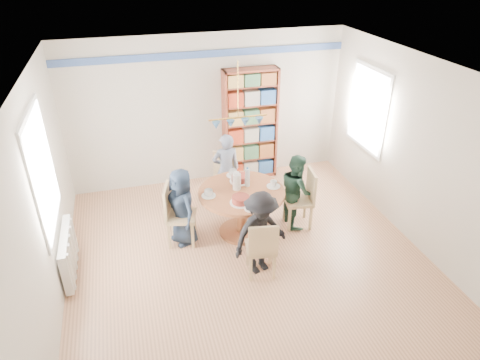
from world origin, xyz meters
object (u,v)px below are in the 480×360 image
object	(u,v)px
chair_far	(224,175)
person_right	(296,190)
chair_near	(262,247)
person_far	(226,170)
radiator	(69,253)
person_near	(260,233)
bookshelf	(250,126)
person_left	(182,207)
chair_right	(304,196)
chair_left	(175,212)
dining_table	(242,202)

from	to	relation	value
chair_far	person_right	distance (m)	1.36
chair_near	person_far	xyz separation A→B (m)	(0.01, 1.96, 0.16)
radiator	person_near	size ratio (longest dim) A/B	0.81
person_right	bookshelf	xyz separation A→B (m)	(-0.23, 1.73, 0.43)
person_near	person_left	bearing A→B (deg)	117.30
chair_near	bookshelf	size ratio (longest dim) A/B	0.42
radiator	chair_far	bearing A→B (deg)	28.02
radiator	chair_near	distance (m)	2.59
chair_right	chair_near	world-z (taller)	chair_right
chair_left	person_far	distance (m)	1.33
person_far	person_near	world-z (taller)	person_far
dining_table	chair_left	bearing A→B (deg)	177.24
bookshelf	chair_right	bearing A→B (deg)	-79.54
dining_table	chair_far	xyz separation A→B (m)	(-0.01, 1.04, -0.07)
person_right	chair_right	bearing A→B (deg)	-121.88
dining_table	person_far	distance (m)	0.93
bookshelf	person_right	bearing A→B (deg)	-82.45
person_far	radiator	bearing A→B (deg)	26.83
chair_far	person_far	size ratio (longest dim) A/B	0.69
person_far	dining_table	bearing A→B (deg)	91.20
person_left	chair_left	bearing A→B (deg)	-117.41
chair_right	person_far	world-z (taller)	person_far
radiator	chair_right	size ratio (longest dim) A/B	1.05
person_left	person_far	xyz separation A→B (m)	(0.89, 0.89, 0.04)
dining_table	chair_far	world-z (taller)	chair_far
person_far	person_near	xyz separation A→B (m)	(0.01, -1.83, -0.03)
chair_left	chair_right	distance (m)	2.00
radiator	person_left	bearing A→B (deg)	11.27
chair_left	chair_right	bearing A→B (deg)	-2.55
person_far	chair_near	bearing A→B (deg)	90.49
dining_table	chair_left	distance (m)	1.00
bookshelf	person_left	bearing A→B (deg)	-132.19
radiator	person_far	bearing A→B (deg)	25.98
chair_far	person_left	size ratio (longest dim) A/B	0.73
chair_far	person_far	world-z (taller)	person_far
chair_right	person_near	xyz separation A→B (m)	(-1.00, -0.86, 0.09)
chair_far	person_right	world-z (taller)	person_right
radiator	chair_near	size ratio (longest dim) A/B	1.13
person_far	person_left	bearing A→B (deg)	45.98
radiator	person_right	xyz separation A→B (m)	(3.39, 0.32, 0.25)
dining_table	person_left	bearing A→B (deg)	177.80
chair_near	person_right	xyz separation A→B (m)	(0.91, 1.06, 0.12)
person_left	person_far	bearing A→B (deg)	115.38
chair_left	person_left	size ratio (longest dim) A/B	0.79
chair_right	person_near	bearing A→B (deg)	-139.12
person_left	person_near	distance (m)	1.30
chair_far	dining_table	bearing A→B (deg)	-89.19
chair_right	dining_table	bearing A→B (deg)	177.67
chair_far	chair_near	xyz separation A→B (m)	(-0.00, -2.07, -0.00)
radiator	dining_table	world-z (taller)	dining_table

